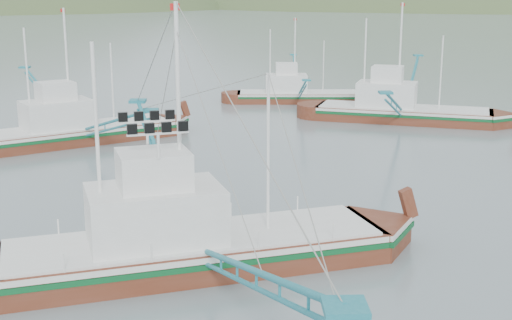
{
  "coord_description": "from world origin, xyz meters",
  "views": [
    {
      "loc": [
        -1.04,
        -29.96,
        12.12
      ],
      "look_at": [
        0.0,
        6.0,
        3.2
      ],
      "focal_mm": 50.0,
      "sensor_mm": 36.0,
      "label": 1
    }
  ],
  "objects_px": {
    "bg_boat_right": "(402,97)",
    "bg_boat_far": "(297,90)",
    "bg_boat_left": "(75,113)",
    "main_boat": "(190,217)"
  },
  "relations": [
    {
      "from": "bg_boat_right",
      "to": "bg_boat_far",
      "type": "xyz_separation_m",
      "value": [
        -8.57,
        11.14,
        -0.92
      ]
    },
    {
      "from": "bg_boat_left",
      "to": "main_boat",
      "type": "bearing_deg",
      "value": -99.11
    },
    {
      "from": "main_boat",
      "to": "bg_boat_left",
      "type": "xyz_separation_m",
      "value": [
        -10.5,
        25.74,
        -0.01
      ]
    },
    {
      "from": "bg_boat_right",
      "to": "bg_boat_left",
      "type": "xyz_separation_m",
      "value": [
        -27.46,
        -7.99,
        0.15
      ]
    },
    {
      "from": "main_boat",
      "to": "bg_boat_far",
      "type": "bearing_deg",
      "value": 63.19
    },
    {
      "from": "bg_boat_right",
      "to": "main_boat",
      "type": "bearing_deg",
      "value": -97.98
    },
    {
      "from": "bg_boat_right",
      "to": "bg_boat_far",
      "type": "distance_m",
      "value": 14.08
    },
    {
      "from": "main_boat",
      "to": "bg_boat_right",
      "type": "distance_m",
      "value": 37.75
    },
    {
      "from": "bg_boat_left",
      "to": "bg_boat_far",
      "type": "height_order",
      "value": "bg_boat_left"
    },
    {
      "from": "bg_boat_right",
      "to": "bg_boat_left",
      "type": "height_order",
      "value": "bg_boat_right"
    }
  ]
}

